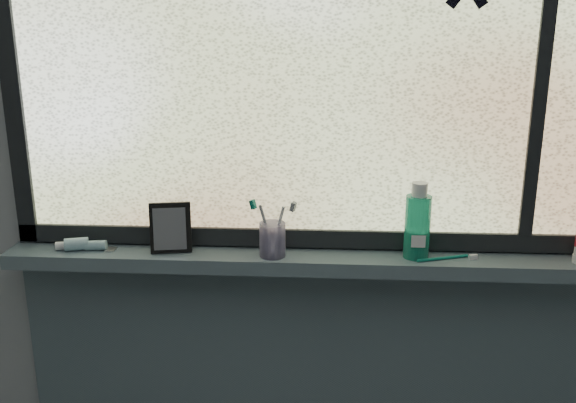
% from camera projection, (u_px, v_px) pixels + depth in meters
% --- Properties ---
extents(wall_back, '(3.00, 0.01, 2.50)m').
position_uv_depth(wall_back, '(303.00, 165.00, 1.74)').
color(wall_back, '#9EA3A8').
rests_on(wall_back, ground).
extents(windowsill, '(1.62, 0.14, 0.04)m').
position_uv_depth(windowsill, '(301.00, 261.00, 1.74)').
color(windowsill, slate).
rests_on(windowsill, wall_back).
extents(window_pane, '(1.50, 0.01, 1.00)m').
position_uv_depth(window_pane, '(303.00, 60.00, 1.64)').
color(window_pane, silver).
rests_on(window_pane, wall_back).
extents(frame_bottom, '(1.60, 0.03, 0.05)m').
position_uv_depth(frame_bottom, '(302.00, 237.00, 1.77)').
color(frame_bottom, black).
rests_on(frame_bottom, windowsill).
extents(frame_left, '(0.05, 0.03, 1.10)m').
position_uv_depth(frame_left, '(9.00, 59.00, 1.69)').
color(frame_left, black).
rests_on(frame_left, wall_back).
extents(frame_mullion, '(0.03, 0.03, 1.00)m').
position_uv_depth(frame_mullion, '(543.00, 62.00, 1.60)').
color(frame_mullion, black).
rests_on(frame_mullion, wall_back).
extents(vanity_mirror, '(0.12, 0.07, 0.14)m').
position_uv_depth(vanity_mirror, '(171.00, 228.00, 1.73)').
color(vanity_mirror, black).
rests_on(vanity_mirror, windowsill).
extents(toothpaste_tube, '(0.20, 0.09, 0.04)m').
position_uv_depth(toothpaste_tube, '(84.00, 244.00, 1.76)').
color(toothpaste_tube, silver).
rests_on(toothpaste_tube, windowsill).
extents(toothbrush_cup, '(0.09, 0.09, 0.09)m').
position_uv_depth(toothbrush_cup, '(272.00, 240.00, 1.71)').
color(toothbrush_cup, '#B1A4D9').
rests_on(toothbrush_cup, windowsill).
extents(toothbrush_lying, '(0.18, 0.07, 0.01)m').
position_uv_depth(toothbrush_lying, '(442.00, 257.00, 1.69)').
color(toothbrush_lying, '#0D7561').
rests_on(toothbrush_lying, windowsill).
extents(mouthwash_bottle, '(0.08, 0.08, 0.17)m').
position_uv_depth(mouthwash_bottle, '(418.00, 220.00, 1.69)').
color(mouthwash_bottle, '#20A883').
rests_on(mouthwash_bottle, windowsill).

